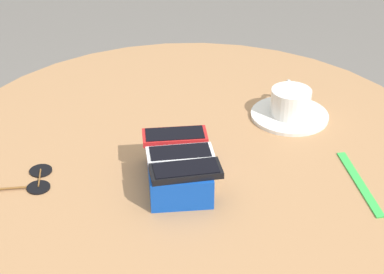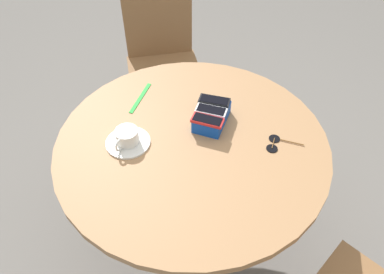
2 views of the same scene
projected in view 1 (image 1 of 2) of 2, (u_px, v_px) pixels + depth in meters
The scene contains 9 objects.
round_table at pixel (192, 184), 1.34m from camera, with size 1.04×1.04×0.73m.
phone_box at pixel (179, 170), 1.16m from camera, with size 0.19×0.13×0.06m.
phone_black at pixel (184, 171), 1.10m from camera, with size 0.08×0.13×0.01m.
phone_white at pixel (180, 154), 1.15m from camera, with size 0.08×0.13×0.01m.
phone_red at pixel (175, 136), 1.20m from camera, with size 0.07×0.13×0.01m.
saucer at pixel (290, 115), 1.38m from camera, with size 0.17×0.17×0.01m, color silver.
coffee_cup at pixel (291, 101), 1.37m from camera, with size 0.12×0.09×0.06m.
lanyard_strap at pixel (359, 183), 1.17m from camera, with size 0.20×0.02×0.00m, color green.
sunglasses at pixel (35, 180), 1.18m from camera, with size 0.10×0.13×0.01m.
Camera 1 is at (-1.08, -0.06, 1.42)m, focal length 60.00 mm.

